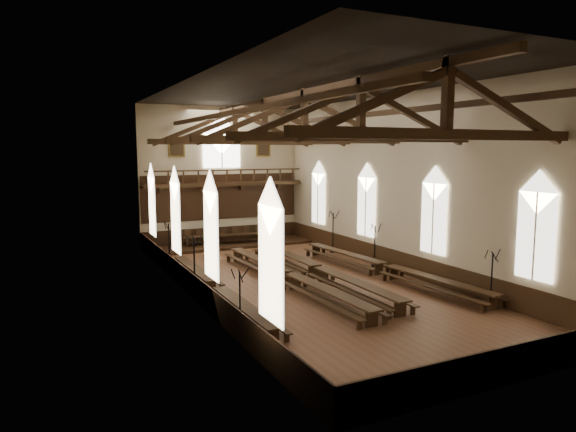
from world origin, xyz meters
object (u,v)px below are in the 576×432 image
candelabrum_right_near (491,289)px  refectory_row_d (386,267)px  candelabrum_left_far (169,254)px  candelabrum_right_far (333,240)px  high_table (234,235)px  refectory_row_c (318,270)px  refectory_row_a (216,287)px  dais (234,245)px  candelabrum_left_near (240,313)px  candelabrum_right_mid (375,253)px  refectory_row_b (289,276)px  candelabrum_left_mid (195,274)px

candelabrum_right_near → refectory_row_d: bearing=98.5°
candelabrum_left_far → candelabrum_right_far: candelabrum_right_far is taller
candelabrum_right_far → high_table: bearing=136.1°
refectory_row_c → candelabrum_left_far: (-6.56, 5.92, 0.31)m
refectory_row_a → candelabrum_right_near: size_ratio=5.33×
dais → candelabrum_left_near: (-5.83, -16.75, 0.66)m
refectory_row_c → candelabrum_left_near: 8.64m
candelabrum_right_mid → candelabrum_right_far: bearing=90.0°
refectory_row_b → high_table: size_ratio=1.97×
refectory_row_c → candelabrum_right_mid: candelabrum_right_mid is taller
candelabrum_left_near → candelabrum_left_far: (0.00, 11.55, 0.11)m
refectory_row_c → candelabrum_left_mid: 6.59m
refectory_row_a → candelabrum_left_mid: 1.61m
candelabrum_right_mid → candelabrum_right_far: 4.79m
refectory_row_b → candelabrum_left_far: (-4.58, 6.46, 0.32)m
refectory_row_a → candelabrum_left_far: 6.76m
refectory_row_d → candelabrum_right_near: size_ratio=5.63×
refectory_row_a → candelabrum_right_mid: size_ratio=5.28×
candelabrum_left_near → candelabrum_right_near: (11.10, -1.86, 0.02)m
candelabrum_left_mid → candelabrum_right_far: (11.10, 5.41, 0.01)m
refectory_row_b → candelabrum_right_near: size_ratio=5.63×
refectory_row_a → refectory_row_d: size_ratio=0.95×
candelabrum_left_mid → candelabrum_right_near: 13.75m
refectory_row_c → refectory_row_d: (3.60, -1.12, -0.01)m
refectory_row_b → candelabrum_right_mid: (6.52, 1.79, 0.24)m
high_table → candelabrum_left_mid: candelabrum_left_mid is taller
refectory_row_b → dais: size_ratio=1.26×
dais → candelabrum_right_near: bearing=-74.2°
refectory_row_c → candelabrum_left_far: bearing=137.9°
high_table → candelabrum_left_mid: (-5.83, -10.49, 0.09)m
candelabrum_right_near → candelabrum_left_near: bearing=170.5°
refectory_row_d → refectory_row_a: bearing=178.1°
candelabrum_left_far → candelabrum_right_near: 17.40m
high_table → candelabrum_right_near: size_ratio=2.85×
dais → candelabrum_right_near: size_ratio=4.46×
refectory_row_a → dais: size_ratio=1.20×
dais → high_table: high_table is taller
refectory_row_b → candelabrum_right_far: candelabrum_right_far is taller
candelabrum_left_far → candelabrum_right_mid: size_ratio=1.10×
refectory_row_d → candelabrum_left_far: candelabrum_left_far is taller
refectory_row_d → candelabrum_left_mid: candelabrum_left_mid is taller
refectory_row_b → candelabrum_right_mid: bearing=15.4°
dais → candelabrum_left_mid: 12.02m
refectory_row_a → candelabrum_right_mid: bearing=11.1°
refectory_row_d → refectory_row_c: bearing=162.7°
refectory_row_d → refectory_row_b: bearing=174.0°
candelabrum_left_mid → candelabrum_right_far: 12.35m
candelabrum_left_mid → dais: bearing=60.9°
refectory_row_a → candelabrum_left_near: candelabrum_left_near is taller
refectory_row_d → candelabrum_left_far: 12.36m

